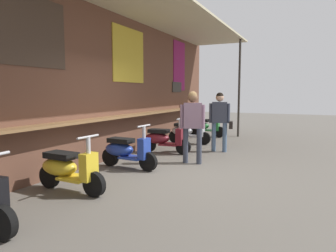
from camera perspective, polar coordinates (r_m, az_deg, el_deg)
The scene contains 9 objects.
ground_plane at distance 6.40m, azimuth 0.64°, elevation -8.64°, with size 39.17×39.17×0.00m, color #605B54.
market_stall_facade at distance 7.19m, azimuth -13.28°, elevation 9.10°, with size 13.99×2.31×3.66m.
scooter_yellow at distance 5.43m, azimuth -18.13°, elevation -7.43°, with size 0.47×1.40×0.97m.
scooter_blue at distance 6.80m, azimuth -7.84°, elevation -4.47°, with size 0.48×1.40×0.97m.
scooter_maroon at distance 8.39m, azimuth -0.94°, elevation -2.39°, with size 0.49×1.40×0.97m.
scooter_silver at distance 9.98m, azimuth 3.50°, elevation -1.02°, with size 0.46×1.40×0.97m.
scooter_green at distance 11.60m, azimuth 6.66°, elevation -0.04°, with size 0.46×1.40×0.97m.
shopper_with_handbag at distance 8.64m, azimuth 9.57°, elevation 1.82°, with size 0.37×0.65×1.64m.
shopper_browsing at distance 7.11m, azimuth 4.53°, elevation 1.24°, with size 0.34×0.53×1.67m.
Camera 1 is at (-5.63, -2.57, 1.64)m, focal length 33.12 mm.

